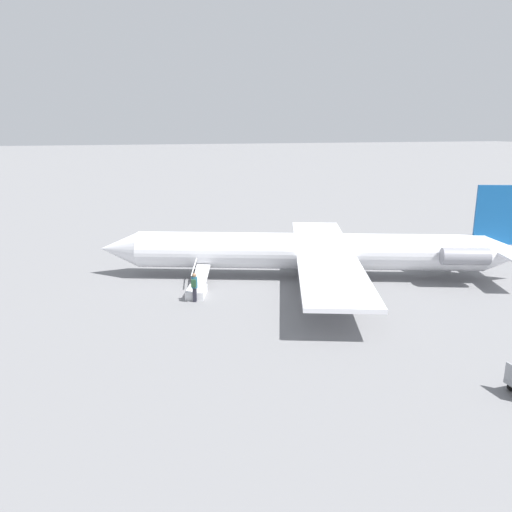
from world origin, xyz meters
TOP-DOWN VIEW (x-y plane):
  - ground_plane at (0.00, 0.00)m, footprint 600.00×600.00m
  - airplane_main at (-0.83, 0.33)m, footprint 27.97×21.87m
  - boarding_stairs at (7.86, 0.97)m, footprint 2.39×4.11m
  - passenger at (8.32, 2.34)m, footprint 0.44×0.57m

SIDE VIEW (x-z plane):
  - ground_plane at x=0.00m, z-range 0.00..0.00m
  - boarding_stairs at x=7.86m, z-range -0.45..1.18m
  - passenger at x=8.32m, z-range 0.13..1.87m
  - airplane_main at x=-0.83m, z-range -1.29..5.12m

